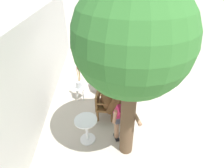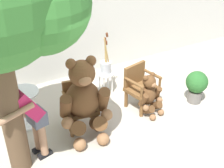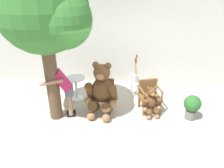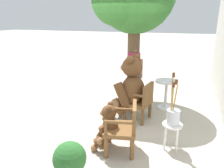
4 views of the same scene
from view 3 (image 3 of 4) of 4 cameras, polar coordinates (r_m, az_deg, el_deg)
name	(u,v)px [view 3 (image 3 of 4)]	position (r m, az deg, el deg)	size (l,w,h in m)	color
ground_plane	(126,120)	(5.83, 3.72, -9.40)	(60.00, 60.00, 0.00)	#B2A899
back_wall	(127,43)	(7.41, 3.83, 10.67)	(10.00, 0.16, 2.80)	beige
wooden_chair_left	(104,94)	(6.09, -2.22, -2.51)	(0.64, 0.61, 0.86)	brown
wooden_chair_right	(149,95)	(6.12, 9.72, -2.75)	(0.66, 0.63, 0.86)	brown
teddy_bear_large	(102,90)	(5.75, -2.71, -1.52)	(0.90, 0.89, 1.47)	brown
teddy_bear_small	(151,101)	(5.91, 10.21, -4.52)	(0.53, 0.53, 0.84)	brown
person_visitor	(63,85)	(5.69, -12.59, -0.38)	(0.77, 0.60, 1.51)	black
white_stool	(135,85)	(6.81, 5.96, -0.36)	(0.34, 0.34, 0.46)	white
brush_bucket	(135,77)	(6.68, 6.08, 1.76)	(0.22, 0.22, 0.91)	silver
round_side_table	(76,86)	(6.62, -9.40, -0.49)	(0.56, 0.56, 0.72)	silver
patio_tree	(46,11)	(5.07, -16.91, 17.70)	(2.13, 2.03, 3.82)	brown
potted_plant	(192,106)	(6.04, 20.19, -5.32)	(0.44, 0.44, 0.68)	slate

